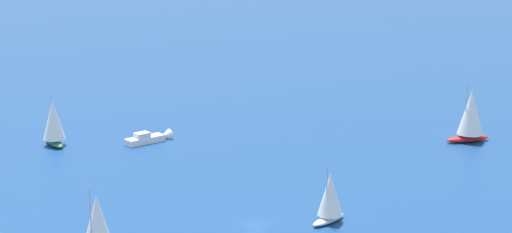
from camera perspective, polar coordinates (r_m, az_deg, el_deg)
ground_plane at (r=132.06m, az=0.00°, el=-7.16°), size 2000.00×2000.00×0.00m
motorboat_near_centre at (r=177.35m, az=-6.99°, el=-1.43°), size 7.89×9.99×2.98m
sailboat_offshore at (r=177.11m, az=-13.27°, el=-0.39°), size 8.34×6.00×10.53m
sailboat_mid_cluster at (r=180.46m, az=14.04°, el=0.09°), size 6.08×9.85×12.29m
sailboat_outer_ring_b at (r=132.07m, az=4.93°, el=-5.32°), size 5.98×6.56×8.97m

